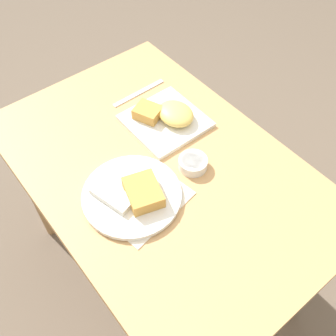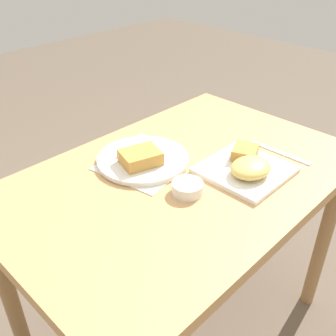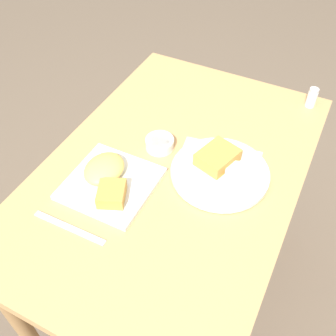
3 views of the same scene
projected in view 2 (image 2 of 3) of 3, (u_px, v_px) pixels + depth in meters
name	position (u px, v px, depth m)	size (l,w,h in m)	color
ground_plane	(179.00, 327.00, 1.53)	(8.00, 8.00, 0.00)	brown
dining_table	(182.00, 199.00, 1.19)	(1.06, 0.70, 0.72)	tan
menu_card	(137.00, 169.00, 1.16)	(0.20, 0.26, 0.00)	beige
plate_square_near	(247.00, 167.00, 1.14)	(0.23, 0.23, 0.06)	white
plate_oval_far	(142.00, 158.00, 1.19)	(0.28, 0.28, 0.05)	white
sauce_ramekin	(187.00, 188.00, 1.05)	(0.09, 0.09, 0.03)	white
butter_knife	(280.00, 153.00, 1.24)	(0.02, 0.21, 0.00)	silver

